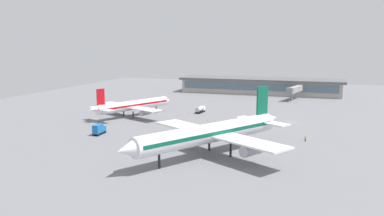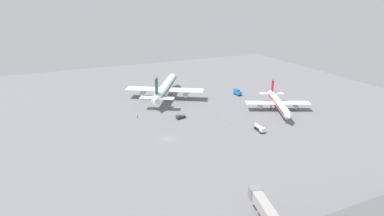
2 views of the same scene
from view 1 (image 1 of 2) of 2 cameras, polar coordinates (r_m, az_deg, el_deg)
name	(u,v)px [view 1 (image 1 of 2)]	position (r m, az deg, el deg)	size (l,w,h in m)	color
ground	(293,122)	(147.94, 14.16, -1.99)	(288.00, 288.00, 0.00)	slate
terminal_building	(260,86)	(226.66, 9.69, 3.15)	(88.79, 21.05, 8.49)	#9E9993
airplane_at_gate	(211,133)	(101.00, 2.76, -3.55)	(40.01, 47.72, 16.19)	white
airplane_taxiing	(133,105)	(155.85, -8.41, 0.38)	(30.56, 36.84, 11.93)	white
catering_truck	(99,129)	(127.83, -13.07, -2.95)	(2.44, 5.69, 3.30)	black
fuel_truck	(200,109)	(162.74, 1.17, -0.19)	(2.68, 6.45, 2.50)	black
pushback_tractor	(250,128)	(131.49, 8.19, -2.78)	(4.72, 3.05, 1.90)	black
ground_crew_worker	(305,138)	(120.98, 15.78, -4.17)	(0.53, 0.53, 1.67)	#1E2338
jet_bridge	(294,90)	(204.00, 14.34, 2.53)	(6.84, 17.90, 6.74)	#9E9993
safety_cone_near_gate	(207,120)	(146.02, 2.20, -1.74)	(0.44, 0.44, 0.60)	#EA590C
safety_cone_mid_apron	(188,113)	(159.93, -0.53, -0.75)	(0.44, 0.44, 0.60)	#EA590C
safety_cone_far_side	(279,103)	(190.58, 12.20, 0.68)	(0.44, 0.44, 0.60)	#EA590C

